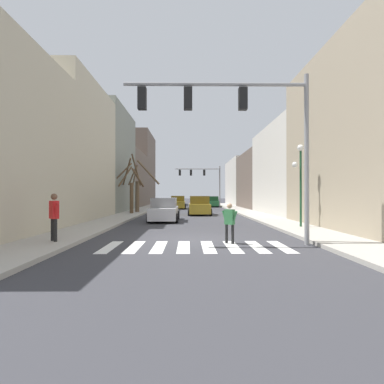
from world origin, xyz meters
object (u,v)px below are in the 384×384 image
(traffic_signal_far, at_px, (203,177))
(street_tree_right_near, at_px, (139,189))
(car_parked_right_mid, at_px, (212,202))
(pedestrian_near_right_corner, at_px, (54,213))
(car_parked_right_near, at_px, (199,206))
(car_parked_left_far, at_px, (178,203))
(street_lamp_right_corner, at_px, (301,169))
(car_driving_toward_lane, at_px, (164,210))
(street_tree_right_far, at_px, (131,186))
(pedestrian_crossing_street, at_px, (230,220))
(traffic_signal_near, at_px, (240,118))

(traffic_signal_far, bearing_deg, street_tree_right_near, -118.58)
(car_parked_right_mid, relative_size, pedestrian_near_right_corner, 2.64)
(car_parked_right_near, bearing_deg, traffic_signal_far, -4.10)
(car_parked_left_far, bearing_deg, street_lamp_right_corner, 18.25)
(traffic_signal_far, relative_size, car_parked_right_mid, 1.35)
(car_driving_toward_lane, relative_size, car_parked_right_mid, 0.97)
(car_parked_right_mid, relative_size, street_tree_right_far, 0.86)
(traffic_signal_far, relative_size, car_parked_left_far, 1.39)
(traffic_signal_far, xyz_separation_m, car_driving_toward_lane, (-3.84, -21.52, -3.65))
(pedestrian_crossing_street, bearing_deg, pedestrian_near_right_corner, 39.27)
(car_parked_left_far, bearing_deg, street_tree_right_far, -19.97)
(car_parked_right_near, relative_size, car_parked_right_mid, 0.90)
(car_parked_right_mid, bearing_deg, street_lamp_right_corner, -174.97)
(car_parked_right_mid, height_order, pedestrian_near_right_corner, pedestrian_near_right_corner)
(pedestrian_near_right_corner, bearing_deg, car_parked_right_near, 117.24)
(street_tree_right_far, distance_m, street_tree_right_near, 1.89)
(traffic_signal_far, height_order, street_tree_right_near, traffic_signal_far)
(car_parked_right_mid, bearing_deg, traffic_signal_far, 147.27)
(traffic_signal_far, height_order, car_parked_right_near, traffic_signal_far)
(car_driving_toward_lane, relative_size, pedestrian_crossing_street, 2.95)
(street_lamp_right_corner, xyz_separation_m, street_tree_right_far, (-11.60, 11.80, -0.68))
(traffic_signal_far, distance_m, car_parked_left_far, 6.25)
(traffic_signal_near, xyz_separation_m, car_parked_left_far, (-3.32, 27.98, -4.06))
(car_parked_left_far, distance_m, car_driving_toward_lane, 17.80)
(pedestrian_crossing_street, distance_m, street_tree_right_far, 18.03)
(car_driving_toward_lane, bearing_deg, pedestrian_crossing_street, 18.80)
(pedestrian_near_right_corner, bearing_deg, street_tree_right_near, 137.20)
(traffic_signal_near, relative_size, car_parked_right_near, 1.63)
(street_lamp_right_corner, bearing_deg, street_tree_right_far, 134.53)
(car_parked_right_near, height_order, car_driving_toward_lane, car_parked_right_near)
(car_parked_right_near, distance_m, pedestrian_crossing_street, 16.30)
(street_lamp_right_corner, xyz_separation_m, car_parked_right_near, (-5.17, 11.58, -2.52))
(traffic_signal_far, height_order, car_parked_left_far, traffic_signal_far)
(car_parked_right_mid, bearing_deg, pedestrian_crossing_street, 176.57)
(street_tree_right_far, bearing_deg, street_tree_right_near, 77.05)
(car_parked_right_mid, bearing_deg, traffic_signal_near, 177.17)
(car_parked_right_mid, bearing_deg, car_driving_toward_lane, 167.33)
(street_lamp_right_corner, height_order, pedestrian_crossing_street, street_lamp_right_corner)
(street_tree_right_near, bearing_deg, car_parked_right_near, -18.80)
(traffic_signal_near, height_order, street_lamp_right_corner, traffic_signal_near)
(car_parked_left_far, distance_m, street_tree_right_near, 10.11)
(car_parked_right_mid, xyz_separation_m, street_tree_right_near, (-8.63, -15.41, 1.65))
(car_driving_toward_lane, height_order, pedestrian_near_right_corner, pedestrian_near_right_corner)
(street_tree_right_near, bearing_deg, traffic_signal_near, -69.61)
(car_parked_left_far, bearing_deg, car_parked_right_mid, 140.68)
(car_parked_right_near, height_order, street_tree_right_far, street_tree_right_far)
(street_tree_right_far, bearing_deg, traffic_signal_near, -66.40)
(pedestrian_crossing_street, bearing_deg, car_parked_right_near, -50.88)
(car_parked_left_far, distance_m, pedestrian_near_right_corner, 28.15)
(car_parked_right_mid, bearing_deg, car_parked_right_near, 171.48)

